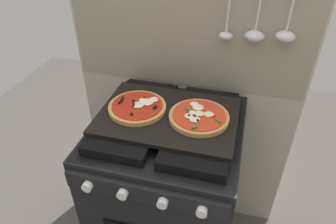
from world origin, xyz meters
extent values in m
cube|color=#B2A893|center=(0.00, 0.34, 0.78)|extent=(1.10, 0.03, 1.55)
cube|color=gray|center=(0.00, 0.32, 1.15)|extent=(1.08, 0.00, 0.56)
cylinder|color=silver|center=(0.17, 0.29, 1.27)|extent=(0.01, 0.01, 0.22)
ellipsoid|color=silver|center=(0.17, 0.29, 1.15)|extent=(0.06, 0.05, 0.03)
cylinder|color=silver|center=(0.28, 0.29, 1.28)|extent=(0.01, 0.01, 0.20)
ellipsoid|color=silver|center=(0.28, 0.29, 1.16)|extent=(0.08, 0.07, 0.04)
cylinder|color=silver|center=(0.40, 0.29, 1.28)|extent=(0.01, 0.01, 0.19)
ellipsoid|color=silver|center=(0.40, 0.29, 1.17)|extent=(0.08, 0.07, 0.04)
cube|color=black|center=(0.00, 0.00, 0.43)|extent=(0.60, 0.60, 0.86)
cube|color=black|center=(0.00, 0.00, 0.85)|extent=(0.59, 0.59, 0.01)
cube|color=black|center=(-0.14, 0.00, 0.88)|extent=(0.24, 0.51, 0.04)
cube|color=black|center=(0.14, 0.00, 0.88)|extent=(0.24, 0.51, 0.04)
cube|color=black|center=(0.00, -0.31, 0.80)|extent=(0.58, 0.02, 0.07)
cylinder|color=silver|center=(-0.20, -0.33, 0.80)|extent=(0.04, 0.02, 0.04)
cylinder|color=silver|center=(-0.07, -0.33, 0.80)|extent=(0.04, 0.02, 0.04)
cylinder|color=silver|center=(0.07, -0.33, 0.80)|extent=(0.04, 0.02, 0.04)
cylinder|color=silver|center=(0.20, -0.33, 0.80)|extent=(0.04, 0.02, 0.04)
cube|color=black|center=(0.00, 0.00, 0.91)|extent=(0.54, 0.38, 0.02)
cylinder|color=tan|center=(-0.13, 0.00, 0.93)|extent=(0.23, 0.23, 0.02)
cylinder|color=#AD2614|center=(-0.13, 0.00, 0.94)|extent=(0.20, 0.20, 0.00)
ellipsoid|color=beige|center=(-0.07, 0.05, 0.94)|extent=(0.04, 0.04, 0.01)
ellipsoid|color=beige|center=(-0.11, 0.03, 0.94)|extent=(0.04, 0.03, 0.01)
ellipsoid|color=beige|center=(-0.11, 0.03, 0.94)|extent=(0.04, 0.04, 0.01)
ellipsoid|color=beige|center=(-0.12, -0.01, 0.94)|extent=(0.05, 0.04, 0.01)
ellipsoid|color=beige|center=(-0.09, 0.02, 0.94)|extent=(0.05, 0.05, 0.01)
sphere|color=black|center=(-0.14, -0.02, 0.94)|extent=(0.01, 0.01, 0.01)
sphere|color=black|center=(-0.20, 0.01, 0.94)|extent=(0.01, 0.01, 0.01)
sphere|color=black|center=(-0.05, -0.01, 0.94)|extent=(0.01, 0.01, 0.01)
sphere|color=black|center=(-0.05, 0.00, 0.94)|extent=(0.01, 0.01, 0.01)
sphere|color=black|center=(-0.20, 0.02, 0.94)|extent=(0.01, 0.01, 0.01)
sphere|color=black|center=(-0.15, 0.02, 0.94)|extent=(0.01, 0.01, 0.01)
sphere|color=black|center=(-0.11, 0.05, 0.94)|extent=(0.01, 0.01, 0.01)
sphere|color=black|center=(-0.14, -0.01, 0.94)|extent=(0.01, 0.01, 0.01)
sphere|color=black|center=(-0.20, -0.01, 0.94)|extent=(0.01, 0.01, 0.01)
sphere|color=black|center=(-0.12, -0.07, 0.94)|extent=(0.01, 0.01, 0.01)
cylinder|color=#C18947|center=(0.12, 0.00, 0.93)|extent=(0.23, 0.23, 0.02)
cylinder|color=red|center=(0.12, 0.00, 0.94)|extent=(0.20, 0.20, 0.00)
ellipsoid|color=beige|center=(0.09, 0.06, 0.94)|extent=(0.04, 0.04, 0.01)
ellipsoid|color=beige|center=(0.16, 0.01, 0.94)|extent=(0.04, 0.03, 0.01)
ellipsoid|color=beige|center=(0.09, -0.03, 0.94)|extent=(0.03, 0.03, 0.01)
ellipsoid|color=beige|center=(0.11, -0.04, 0.94)|extent=(0.04, 0.04, 0.01)
ellipsoid|color=beige|center=(0.12, 0.00, 0.94)|extent=(0.04, 0.04, 0.01)
ellipsoid|color=beige|center=(0.11, 0.04, 0.94)|extent=(0.05, 0.04, 0.01)
ellipsoid|color=beige|center=(0.10, 0.00, 0.94)|extent=(0.03, 0.02, 0.01)
cube|color=#19721E|center=(0.12, -0.09, 0.94)|extent=(0.02, 0.02, 0.00)
sphere|color=black|center=(0.11, -0.03, 0.94)|extent=(0.01, 0.01, 0.01)
cube|color=gold|center=(0.15, -0.01, 0.94)|extent=(0.02, 0.02, 0.00)
cube|color=#19721E|center=(0.20, -0.03, 0.94)|extent=(0.02, 0.02, 0.00)
sphere|color=black|center=(0.13, -0.05, 0.94)|extent=(0.01, 0.01, 0.01)
cube|color=red|center=(0.11, 0.03, 0.94)|extent=(0.02, 0.02, 0.00)
cube|color=#19721E|center=(0.07, 0.01, 0.94)|extent=(0.02, 0.02, 0.00)
cube|color=red|center=(0.17, 0.00, 0.94)|extent=(0.03, 0.02, 0.00)
sphere|color=black|center=(0.09, -0.03, 0.94)|extent=(0.01, 0.01, 0.01)
cube|color=gold|center=(0.15, 0.02, 0.94)|extent=(0.02, 0.03, 0.00)
camera|label=1|loc=(0.25, -0.95, 1.62)|focal=32.85mm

